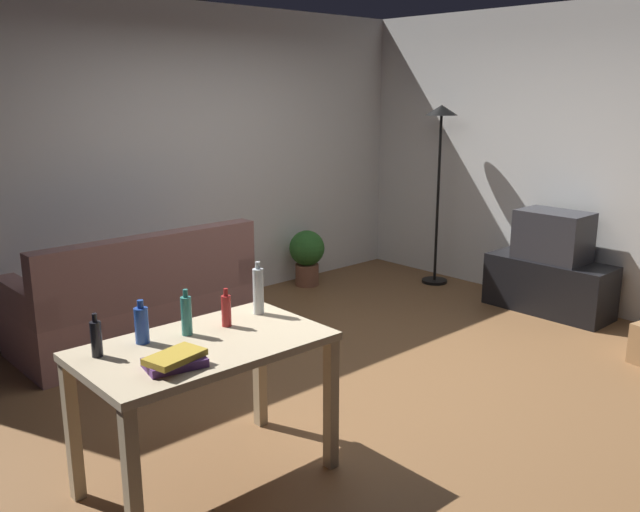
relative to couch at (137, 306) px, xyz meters
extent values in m
cube|color=brown|center=(0.85, -1.59, -0.32)|extent=(5.20, 4.40, 0.02)
cube|color=white|center=(0.85, 0.61, 1.04)|extent=(5.20, 0.10, 2.70)
cube|color=silver|center=(3.45, -1.59, 1.04)|extent=(0.10, 4.40, 2.70)
cube|color=#996B66|center=(0.00, 0.06, -0.11)|extent=(1.79, 0.84, 0.40)
cube|color=#8C625D|center=(0.00, -0.28, 0.35)|extent=(1.79, 0.16, 0.52)
cube|color=#926661|center=(0.81, 0.06, 0.20)|extent=(0.16, 0.84, 0.22)
cube|color=#926661|center=(-0.81, 0.06, 0.20)|extent=(0.16, 0.84, 0.22)
cube|color=black|center=(3.10, -1.79, -0.07)|extent=(0.44, 1.10, 0.48)
cube|color=#2D2D33|center=(3.10, -1.79, 0.39)|extent=(0.40, 0.60, 0.44)
cube|color=black|center=(3.31, -1.79, 0.39)|extent=(0.01, 0.52, 0.36)
cylinder|color=black|center=(3.10, -0.52, -0.29)|extent=(0.26, 0.26, 0.03)
cylinder|color=black|center=(3.10, -0.52, 0.56)|extent=(0.03, 0.03, 1.68)
cone|color=black|center=(3.10, -0.52, 1.45)|extent=(0.32, 0.32, 0.10)
cube|color=#C6B28E|center=(-0.67, -2.01, 0.43)|extent=(1.21, 0.72, 0.04)
cube|color=tan|center=(-1.23, -2.31, 0.05)|extent=(0.06, 0.06, 0.72)
cube|color=tan|center=(-0.11, -2.33, 0.05)|extent=(0.06, 0.06, 0.72)
cube|color=tan|center=(-1.22, -1.69, 0.05)|extent=(0.06, 0.06, 0.72)
cube|color=tan|center=(-0.10, -1.71, 0.05)|extent=(0.06, 0.06, 0.72)
cylinder|color=brown|center=(2.06, 0.31, -0.20)|extent=(0.24, 0.24, 0.22)
sphere|color=#2D6B28|center=(2.06, 0.31, 0.08)|extent=(0.36, 0.36, 0.36)
cylinder|color=black|center=(-1.13, -1.83, 0.54)|extent=(0.05, 0.05, 0.17)
cylinder|color=black|center=(-1.13, -1.83, 0.64)|extent=(0.02, 0.02, 0.04)
cylinder|color=#2347A3|center=(-0.89, -1.82, 0.54)|extent=(0.07, 0.07, 0.18)
cylinder|color=#2347A3|center=(-0.89, -1.82, 0.65)|extent=(0.03, 0.03, 0.04)
cylinder|color=teal|center=(-0.67, -1.87, 0.55)|extent=(0.05, 0.05, 0.20)
cylinder|color=teal|center=(-0.67, -1.87, 0.67)|extent=(0.02, 0.02, 0.04)
cylinder|color=#AD2323|center=(-0.45, -1.90, 0.53)|extent=(0.05, 0.05, 0.16)
cylinder|color=#AD2323|center=(-0.45, -1.90, 0.64)|extent=(0.02, 0.02, 0.04)
cylinder|color=silver|center=(-0.21, -1.85, 0.58)|extent=(0.06, 0.06, 0.25)
cylinder|color=silver|center=(-0.21, -1.85, 0.73)|extent=(0.03, 0.03, 0.04)
cube|color=#593372|center=(-0.93, -2.18, 0.47)|extent=(0.29, 0.22, 0.04)
cube|color=#B7932D|center=(-0.93, -2.19, 0.51)|extent=(0.28, 0.20, 0.03)
camera|label=1|loc=(-2.33, -4.65, 1.65)|focal=37.60mm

